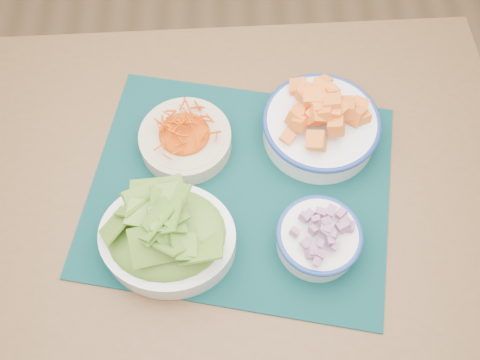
% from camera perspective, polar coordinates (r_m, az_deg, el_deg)
% --- Properties ---
extents(ground, '(4.00, 4.00, 0.00)m').
position_cam_1_polar(ground, '(1.83, 3.94, -2.42)').
color(ground, '#99734A').
rests_on(ground, ground).
extents(table, '(1.15, 0.79, 0.75)m').
position_cam_1_polar(table, '(1.12, -1.25, -1.94)').
color(table, brown).
rests_on(table, ground).
extents(placemat, '(0.63, 0.55, 0.00)m').
position_cam_1_polar(placemat, '(1.01, 0.00, -0.85)').
color(placemat, black).
rests_on(placemat, table).
extents(carrot_bowl, '(0.21, 0.21, 0.06)m').
position_cam_1_polar(carrot_bowl, '(1.03, -5.88, 4.54)').
color(carrot_bowl, beige).
rests_on(carrot_bowl, placemat).
extents(squash_bowl, '(0.24, 0.24, 0.11)m').
position_cam_1_polar(squash_bowl, '(1.03, 8.72, 6.24)').
color(squash_bowl, white).
rests_on(squash_bowl, placemat).
extents(lettuce_bowl, '(0.26, 0.23, 0.11)m').
position_cam_1_polar(lettuce_bowl, '(0.92, -7.85, -5.65)').
color(lettuce_bowl, white).
rests_on(lettuce_bowl, placemat).
extents(onion_bowl, '(0.15, 0.15, 0.08)m').
position_cam_1_polar(onion_bowl, '(0.93, 8.43, -5.93)').
color(onion_bowl, white).
rests_on(onion_bowl, placemat).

